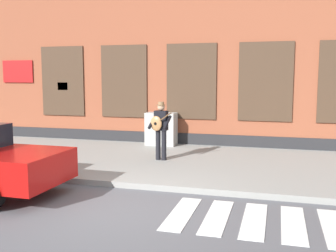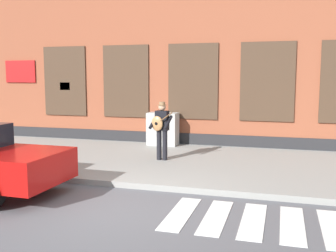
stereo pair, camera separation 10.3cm
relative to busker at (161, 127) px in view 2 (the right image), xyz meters
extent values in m
plane|color=#56565B|center=(0.29, -4.07, -1.14)|extent=(160.00, 160.00, 0.00)
cube|color=gray|center=(0.29, 0.15, -1.07)|extent=(28.00, 5.63, 0.14)
cube|color=brown|center=(0.29, 4.97, 2.80)|extent=(28.00, 4.00, 7.87)
cube|color=#28282B|center=(0.29, 2.95, -0.86)|extent=(28.00, 0.04, 0.55)
cube|color=#473323|center=(-4.94, 2.94, 1.31)|extent=(1.83, 0.06, 2.72)
cube|color=black|center=(-4.94, 2.93, 1.31)|extent=(1.71, 0.03, 2.60)
cube|color=#473323|center=(-2.33, 2.94, 1.31)|extent=(1.83, 0.06, 2.72)
cube|color=black|center=(-2.33, 2.93, 1.31)|extent=(1.71, 0.03, 2.60)
cube|color=#473323|center=(0.29, 2.94, 1.31)|extent=(1.83, 0.06, 2.72)
cube|color=black|center=(0.29, 2.93, 1.31)|extent=(1.71, 0.03, 2.60)
cube|color=#473323|center=(2.90, 2.94, 1.31)|extent=(1.83, 0.06, 2.72)
cube|color=black|center=(2.90, 2.93, 1.31)|extent=(1.71, 0.03, 2.60)
cube|color=red|center=(-7.00, 2.93, 1.70)|extent=(1.40, 0.04, 0.90)
cube|color=yellow|center=(-4.94, 2.92, 1.11)|extent=(0.44, 0.02, 0.30)
cube|color=silver|center=(1.63, -3.97, -1.13)|extent=(0.42, 1.90, 0.01)
cube|color=silver|center=(2.31, -3.97, -1.13)|extent=(0.42, 1.90, 0.01)
cube|color=silver|center=(2.99, -3.97, -1.13)|extent=(0.42, 1.90, 0.01)
cube|color=silver|center=(3.68, -3.97, -1.13)|extent=(0.42, 1.90, 0.01)
cube|color=silver|center=(4.36, -3.97, -1.13)|extent=(0.42, 1.90, 0.01)
cube|color=silver|center=(-1.12, -3.40, -0.40)|extent=(0.06, 0.24, 0.12)
cube|color=silver|center=(-1.13, -4.54, -0.40)|extent=(0.06, 0.24, 0.12)
cylinder|color=black|center=(-2.04, -3.08, -0.81)|extent=(0.66, 0.25, 0.66)
cylinder|color=black|center=(0.10, 0.02, -0.55)|extent=(0.15, 0.15, 0.89)
cylinder|color=black|center=(-0.08, 0.03, -0.55)|extent=(0.15, 0.15, 0.89)
cube|color=black|center=(0.02, 0.04, 0.19)|extent=(0.40, 0.27, 0.58)
sphere|color=tan|center=(0.02, 0.04, 0.59)|extent=(0.22, 0.22, 0.22)
cylinder|color=olive|center=(0.02, 0.04, 0.65)|extent=(0.28, 0.28, 0.02)
cylinder|color=olive|center=(0.02, 0.04, 0.70)|extent=(0.18, 0.18, 0.09)
cylinder|color=black|center=(0.24, -0.09, 0.15)|extent=(0.15, 0.52, 0.39)
cylinder|color=black|center=(-0.24, -0.03, 0.15)|extent=(0.15, 0.52, 0.39)
ellipsoid|color=#B77F4C|center=(-0.09, -0.13, 0.12)|extent=(0.37, 0.16, 0.44)
cylinder|color=black|center=(-0.09, -0.19, 0.12)|extent=(0.09, 0.02, 0.09)
cylinder|color=brown|center=(0.17, -0.19, 0.30)|extent=(0.47, 0.10, 0.34)
cube|color=#ADADA8|center=(-0.73, 2.52, -0.40)|extent=(1.08, 0.61, 1.19)
cube|color=#4C4C4C|center=(-0.73, 2.20, -0.22)|extent=(0.65, 0.02, 0.16)
camera|label=1|loc=(3.35, -11.05, 1.46)|focal=42.00mm
camera|label=2|loc=(3.44, -11.02, 1.46)|focal=42.00mm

